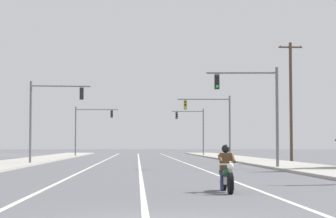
% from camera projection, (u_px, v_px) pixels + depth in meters
% --- Properties ---
extents(lane_stripe_center, '(0.16, 100.00, 0.01)m').
position_uv_depth(lane_stripe_center, '(139.00, 161.00, 56.43)').
color(lane_stripe_center, beige).
rests_on(lane_stripe_center, ground).
extents(lane_stripe_left, '(0.16, 100.00, 0.01)m').
position_uv_depth(lane_stripe_left, '(103.00, 161.00, 56.27)').
color(lane_stripe_left, beige).
rests_on(lane_stripe_left, ground).
extents(lane_stripe_right, '(0.16, 100.00, 0.01)m').
position_uv_depth(lane_stripe_right, '(180.00, 161.00, 56.60)').
color(lane_stripe_right, beige).
rests_on(lane_stripe_right, ground).
extents(sidewalk_kerb_right, '(4.40, 110.00, 0.14)m').
position_uv_depth(sidewalk_kerb_right, '(262.00, 162.00, 51.93)').
color(sidewalk_kerb_right, '#ADA89E').
rests_on(sidewalk_kerb_right, ground).
extents(sidewalk_kerb_left, '(4.40, 110.00, 0.14)m').
position_uv_depth(sidewalk_kerb_left, '(20.00, 162.00, 50.98)').
color(sidewalk_kerb_left, '#ADA89E').
rests_on(sidewalk_kerb_left, ground).
extents(motorcycle_with_rider, '(0.70, 2.19, 1.46)m').
position_uv_depth(motorcycle_with_rider, '(227.00, 173.00, 19.51)').
color(motorcycle_with_rider, black).
rests_on(motorcycle_with_rider, ground).
extents(traffic_signal_near_right, '(4.39, 0.45, 6.20)m').
position_uv_depth(traffic_signal_near_right, '(257.00, 102.00, 38.69)').
color(traffic_signal_near_right, slate).
rests_on(traffic_signal_near_right, ground).
extents(traffic_signal_near_left, '(4.49, 0.58, 6.20)m').
position_uv_depth(traffic_signal_near_left, '(48.00, 110.00, 47.36)').
color(traffic_signal_near_left, slate).
rests_on(traffic_signal_near_left, ground).
extents(traffic_signal_mid_right, '(5.13, 0.37, 6.20)m').
position_uv_depth(traffic_signal_mid_right, '(215.00, 117.00, 61.19)').
color(traffic_signal_mid_right, slate).
rests_on(traffic_signal_mid_right, ground).
extents(traffic_signal_mid_left, '(5.32, 0.58, 6.20)m').
position_uv_depth(traffic_signal_mid_left, '(88.00, 123.00, 78.80)').
color(traffic_signal_mid_left, slate).
rests_on(traffic_signal_mid_left, ground).
extents(traffic_signal_far_right, '(4.23, 0.37, 6.20)m').
position_uv_depth(traffic_signal_far_right, '(194.00, 125.00, 83.37)').
color(traffic_signal_far_right, slate).
rests_on(traffic_signal_far_right, ground).
extents(utility_pole_right_far, '(2.05, 0.26, 10.25)m').
position_uv_depth(utility_pole_right_far, '(291.00, 100.00, 54.36)').
color(utility_pole_right_far, '#4C3828').
rests_on(utility_pole_right_far, ground).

